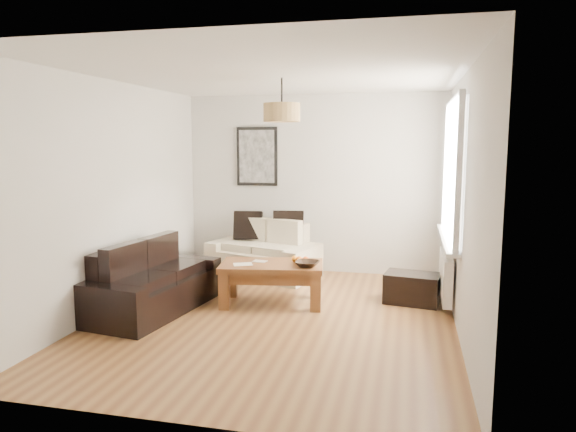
% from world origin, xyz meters
% --- Properties ---
extents(floor, '(4.50, 4.50, 0.00)m').
position_xyz_m(floor, '(0.00, 0.00, 0.00)').
color(floor, brown).
rests_on(floor, ground).
extents(ceiling, '(3.80, 4.50, 0.00)m').
position_xyz_m(ceiling, '(0.00, 0.00, 2.60)').
color(ceiling, white).
rests_on(ceiling, floor).
extents(wall_back, '(3.80, 0.04, 2.60)m').
position_xyz_m(wall_back, '(0.00, 2.25, 1.30)').
color(wall_back, silver).
rests_on(wall_back, floor).
extents(wall_front, '(3.80, 0.04, 2.60)m').
position_xyz_m(wall_front, '(0.00, -2.25, 1.30)').
color(wall_front, silver).
rests_on(wall_front, floor).
extents(wall_left, '(0.04, 4.50, 2.60)m').
position_xyz_m(wall_left, '(-1.90, 0.00, 1.30)').
color(wall_left, silver).
rests_on(wall_left, floor).
extents(wall_right, '(0.04, 4.50, 2.60)m').
position_xyz_m(wall_right, '(1.90, 0.00, 1.30)').
color(wall_right, silver).
rests_on(wall_right, floor).
extents(window_bay, '(0.14, 1.90, 1.60)m').
position_xyz_m(window_bay, '(1.86, 0.80, 1.60)').
color(window_bay, white).
rests_on(window_bay, wall_right).
extents(radiator, '(0.10, 0.90, 0.52)m').
position_xyz_m(radiator, '(1.82, 0.80, 0.38)').
color(radiator, white).
rests_on(radiator, wall_right).
extents(poster, '(0.62, 0.04, 0.87)m').
position_xyz_m(poster, '(-0.85, 2.22, 1.70)').
color(poster, black).
rests_on(poster, wall_back).
extents(pendant_shade, '(0.40, 0.40, 0.20)m').
position_xyz_m(pendant_shade, '(0.00, 0.30, 2.23)').
color(pendant_shade, tan).
rests_on(pendant_shade, ceiling).
extents(loveseat_cream, '(1.68, 1.22, 0.75)m').
position_xyz_m(loveseat_cream, '(-0.64, 1.78, 0.38)').
color(loveseat_cream, beige).
rests_on(loveseat_cream, floor).
extents(sofa_leather, '(1.06, 1.80, 0.74)m').
position_xyz_m(sofa_leather, '(-1.43, -0.03, 0.37)').
color(sofa_leather, black).
rests_on(sofa_leather, floor).
extents(coffee_table, '(1.29, 0.84, 0.49)m').
position_xyz_m(coffee_table, '(-0.18, 0.52, 0.25)').
color(coffee_table, brown).
rests_on(coffee_table, floor).
extents(ottoman, '(0.69, 0.50, 0.36)m').
position_xyz_m(ottoman, '(1.45, 0.92, 0.18)').
color(ottoman, black).
rests_on(ottoman, floor).
extents(cushion_left, '(0.43, 0.18, 0.42)m').
position_xyz_m(cushion_left, '(-0.92, 1.96, 0.69)').
color(cushion_left, black).
rests_on(cushion_left, loveseat_cream).
extents(cushion_right, '(0.45, 0.20, 0.44)m').
position_xyz_m(cushion_right, '(-0.31, 1.96, 0.71)').
color(cushion_right, black).
rests_on(cushion_right, loveseat_cream).
extents(fruit_bowl, '(0.30, 0.30, 0.07)m').
position_xyz_m(fruit_bowl, '(0.27, 0.44, 0.52)').
color(fruit_bowl, black).
rests_on(fruit_bowl, coffee_table).
extents(orange_a, '(0.10, 0.10, 0.08)m').
position_xyz_m(orange_a, '(0.14, 0.60, 0.53)').
color(orange_a, orange).
rests_on(orange_a, fruit_bowl).
extents(orange_b, '(0.09, 0.09, 0.08)m').
position_xyz_m(orange_b, '(0.21, 0.62, 0.53)').
color(orange_b, '#EC5813').
rests_on(orange_b, fruit_bowl).
extents(orange_c, '(0.10, 0.10, 0.08)m').
position_xyz_m(orange_c, '(0.07, 0.64, 0.53)').
color(orange_c, orange).
rests_on(orange_c, fruit_bowl).
extents(papers, '(0.26, 0.23, 0.01)m').
position_xyz_m(papers, '(-0.49, 0.38, 0.49)').
color(papers, white).
rests_on(papers, coffee_table).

